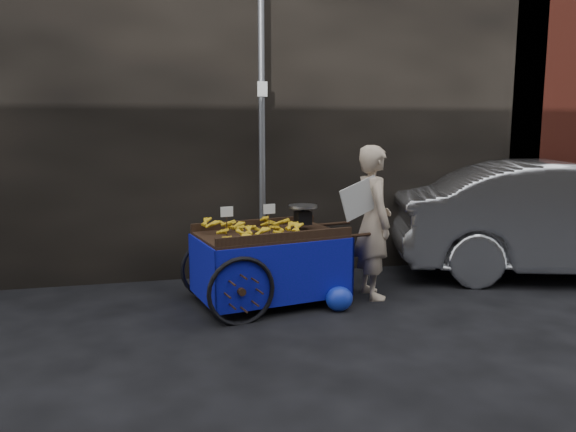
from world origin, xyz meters
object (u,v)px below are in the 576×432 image
object	(u,v)px
banana_cart	(266,241)
parked_car	(570,219)
plastic_bag	(339,299)
vendor	(373,222)

from	to	relation	value
banana_cart	parked_car	bearing A→B (deg)	-7.73
plastic_bag	parked_car	bearing A→B (deg)	11.49
plastic_bag	parked_car	distance (m)	3.54
banana_cart	vendor	xyz separation A→B (m)	(1.25, -0.02, 0.16)
vendor	parked_car	world-z (taller)	vendor
banana_cart	parked_car	size ratio (longest dim) A/B	0.50
vendor	parked_car	bearing A→B (deg)	-84.53
banana_cart	parked_car	world-z (taller)	parked_car
banana_cart	vendor	distance (m)	1.26
parked_car	banana_cart	bearing A→B (deg)	110.77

